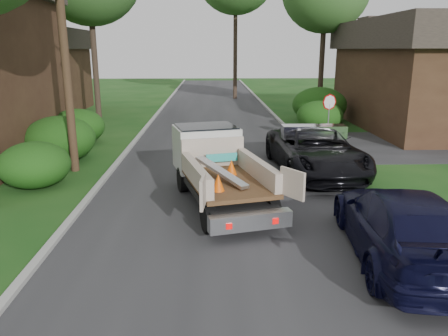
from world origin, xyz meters
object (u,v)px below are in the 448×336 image
black_pickup (315,150)px  flatbed_truck (214,161)px  utility_pole (63,28)px  navy_suv (402,225)px  house_left_far (30,69)px  stop_sign (329,109)px  house_right (442,73)px

black_pickup → flatbed_truck: bearing=-148.4°
utility_pole → navy_suv: 12.70m
navy_suv → house_left_far: bearing=-48.8°
black_pickup → stop_sign: bearing=66.4°
house_left_far → house_right: 27.68m
house_right → navy_suv: size_ratio=2.39×
house_right → flatbed_truck: size_ratio=2.21×
house_left_far → house_right: (26.50, -8.00, 0.11)m
utility_pole → flatbed_truck: utility_pole is taller
stop_sign → black_pickup: stop_sign is taller
flatbed_truck → utility_pole: bearing=134.8°
utility_pole → navy_suv: bearing=-38.9°
house_left_far → navy_suv: size_ratio=1.39×
flatbed_truck → navy_suv: 5.94m
house_right → black_pickup: (-9.45, -9.50, -2.32)m
house_left_far → navy_suv: (17.30, -24.50, -2.26)m
flatbed_truck → navy_suv: bearing=-61.1°
house_right → navy_suv: bearing=-119.1°
utility_pole → black_pickup: 10.03m
house_left_far → flatbed_truck: 24.21m
house_right → black_pickup: bearing=-134.9°
house_left_far → utility_pole: bearing=-64.8°
stop_sign → black_pickup: 4.88m
stop_sign → house_right: 9.37m
utility_pole → flatbed_truck: 7.33m
stop_sign → house_right: size_ratio=0.19×
house_right → flatbed_truck: bearing=-137.4°
flatbed_truck → black_pickup: bearing=21.0°
flatbed_truck → navy_suv: size_ratio=1.08×
stop_sign → house_left_far: (-18.70, 13.00, 1.27)m
flatbed_truck → black_pickup: (3.79, 2.67, -0.29)m
utility_pole → black_pickup: size_ratio=1.66×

